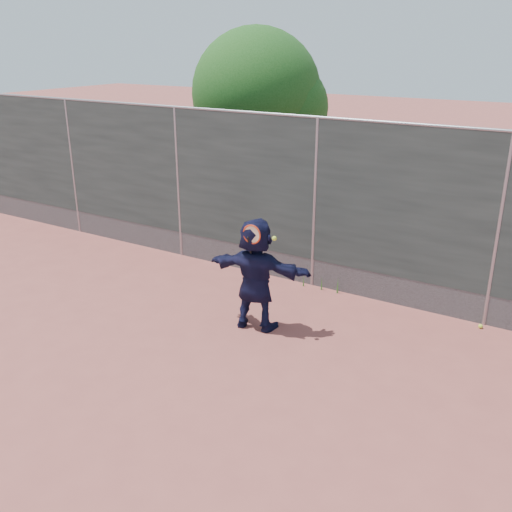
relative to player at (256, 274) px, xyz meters
The scene contains 7 objects.
ground 1.81m from the player, 88.79° to the right, with size 80.00×80.00×0.00m, color #9E4C42.
player is the anchor object (origin of this frame).
ball_ground 3.59m from the player, 30.06° to the left, with size 0.07×0.07×0.07m, color #C8E833.
fence 2.04m from the player, 89.00° to the left, with size 20.00×0.06×3.03m.
swing_action 0.71m from the player, 67.36° to the right, with size 0.50×0.18×0.51m.
tree_left 6.07m from the player, 119.53° to the left, with size 3.15×3.00×4.53m.
weed_clump 1.98m from the player, 79.68° to the left, with size 0.68×0.07×0.30m.
Camera 1 is at (4.07, -5.21, 4.19)m, focal length 40.00 mm.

